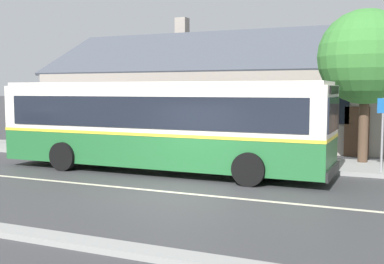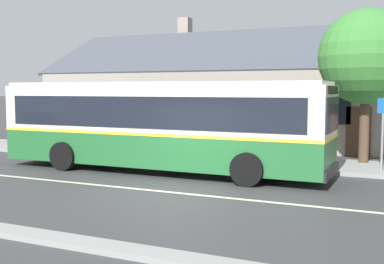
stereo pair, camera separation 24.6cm
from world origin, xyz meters
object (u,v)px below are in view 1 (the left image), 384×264
object	(u,v)px
transit_bus	(160,124)
street_tree_primary	(371,61)
bus_stop_sign	(383,126)
bench_by_building	(31,137)

from	to	relation	value
transit_bus	street_tree_primary	bearing A→B (deg)	32.09
transit_bus	bus_stop_sign	xyz separation A→B (m)	(7.01, 2.09, -0.01)
transit_bus	bench_by_building	size ratio (longest dim) A/B	6.45
bus_stop_sign	street_tree_primary	bearing A→B (deg)	104.85
bus_stop_sign	transit_bus	bearing A→B (deg)	-163.39
transit_bus	street_tree_primary	size ratio (longest dim) A/B	2.02
bench_by_building	street_tree_primary	xyz separation A→B (m)	(15.00, 0.99, 3.28)
transit_bus	street_tree_primary	distance (m)	7.97
bench_by_building	transit_bus	bearing A→B (deg)	-19.87
transit_bus	bench_by_building	xyz separation A→B (m)	(-8.51, 3.08, -1.08)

